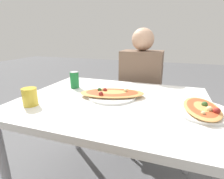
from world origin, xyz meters
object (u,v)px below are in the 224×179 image
dining_table (113,110)px  soda_can (75,80)px  chair_far_seated (141,100)px  pizza_second (202,109)px  person_seated (141,82)px  drink_glass (30,97)px  pizza_main (112,94)px

dining_table → soda_can: size_ratio=9.38×
chair_far_seated → pizza_second: bearing=118.8°
person_seated → drink_glass: size_ratio=11.78×
person_seated → pizza_second: size_ratio=3.57×
person_seated → pizza_main: size_ratio=2.63×
soda_can → pizza_second: soda_can is taller
dining_table → pizza_second: pizza_second is taller
person_seated → pizza_second: person_seated is taller
dining_table → drink_glass: 0.50m
pizza_main → drink_glass: (-0.39, -0.30, 0.03)m
chair_far_seated → person_seated: 0.25m
pizza_main → drink_glass: size_ratio=4.47×
soda_can → pizza_second: bearing=-11.4°
chair_far_seated → person_seated: bearing=90.0°
drink_glass → pizza_second: (0.92, 0.22, -0.03)m
person_seated → pizza_main: 0.63m
soda_can → drink_glass: bearing=-98.6°
chair_far_seated → dining_table: bearing=85.8°
dining_table → pizza_second: bearing=-3.2°
pizza_main → soda_can: soda_can is taller
soda_can → drink_glass: size_ratio=1.22×
chair_far_seated → person_seated: (-0.00, -0.11, 0.23)m
soda_can → dining_table: bearing=-22.1°
chair_far_seated → drink_glass: 1.18m
person_seated → drink_glass: 1.04m
soda_can → pizza_main: bearing=-16.2°
drink_glass → soda_can: bearing=81.4°
pizza_main → soda_can: (-0.34, 0.10, 0.04)m
chair_far_seated → pizza_second: 0.97m
soda_can → pizza_second: (0.86, -0.17, -0.04)m
person_seated → pizza_main: bearing=82.5°
soda_can → person_seated: bearing=51.6°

